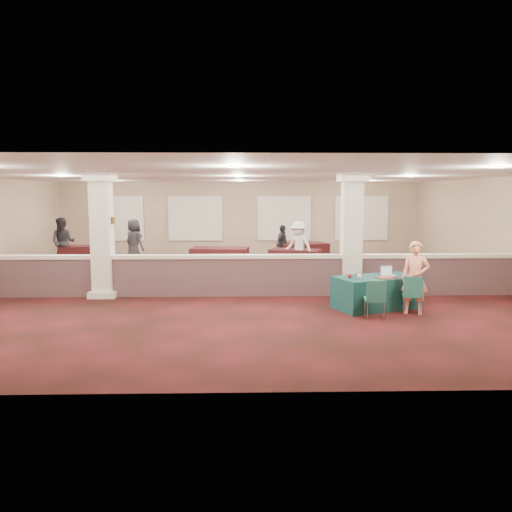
{
  "coord_description": "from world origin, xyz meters",
  "views": [
    {
      "loc": [
        0.17,
        -14.48,
        2.67
      ],
      "look_at": [
        0.48,
        -2.0,
        1.12
      ],
      "focal_mm": 35.0,
      "sensor_mm": 36.0,
      "label": 1
    }
  ],
  "objects_px": {
    "far_table_front_right": "(319,268)",
    "far_table_back_right": "(303,253)",
    "attendee_a": "(63,242)",
    "near_table": "(376,292)",
    "far_table_back_left": "(85,255)",
    "woman": "(415,278)",
    "far_table_back_center": "(295,259)",
    "conf_chair_side": "(375,296)",
    "attendee_c": "(282,244)",
    "attendee_b": "(298,246)",
    "far_table_front_center": "(220,259)",
    "conf_chair_main": "(413,292)",
    "attendee_d": "(134,242)",
    "far_table_front_left": "(129,269)"
  },
  "relations": [
    {
      "from": "conf_chair_side",
      "to": "far_table_back_center",
      "type": "bearing_deg",
      "value": 103.08
    },
    {
      "from": "conf_chair_side",
      "to": "far_table_front_center",
      "type": "relative_size",
      "value": 0.43
    },
    {
      "from": "woman",
      "to": "far_table_back_left",
      "type": "xyz_separation_m",
      "value": [
        -9.86,
        8.11,
        -0.45
      ]
    },
    {
      "from": "attendee_a",
      "to": "far_table_front_left",
      "type": "bearing_deg",
      "value": -46.42
    },
    {
      "from": "conf_chair_side",
      "to": "attendee_d",
      "type": "bearing_deg",
      "value": 134.63
    },
    {
      "from": "far_table_front_center",
      "to": "attendee_d",
      "type": "bearing_deg",
      "value": 156.16
    },
    {
      "from": "far_table_front_left",
      "to": "attendee_a",
      "type": "bearing_deg",
      "value": 134.56
    },
    {
      "from": "far_table_back_right",
      "to": "attendee_b",
      "type": "distance_m",
      "value": 2.03
    },
    {
      "from": "far_table_back_right",
      "to": "far_table_back_center",
      "type": "bearing_deg",
      "value": -106.15
    },
    {
      "from": "conf_chair_side",
      "to": "far_table_back_center",
      "type": "height_order",
      "value": "conf_chair_side"
    },
    {
      "from": "attendee_b",
      "to": "attendee_c",
      "type": "distance_m",
      "value": 1.68
    },
    {
      "from": "far_table_back_left",
      "to": "far_table_back_center",
      "type": "xyz_separation_m",
      "value": [
        7.86,
        -1.31,
        -0.01
      ]
    },
    {
      "from": "near_table",
      "to": "far_table_back_left",
      "type": "xyz_separation_m",
      "value": [
        -9.17,
        7.51,
        -0.01
      ]
    },
    {
      "from": "far_table_back_left",
      "to": "far_table_back_right",
      "type": "bearing_deg",
      "value": 2.83
    },
    {
      "from": "conf_chair_side",
      "to": "attendee_b",
      "type": "xyz_separation_m",
      "value": [
        -0.89,
        7.07,
        0.36
      ]
    },
    {
      "from": "far_table_front_left",
      "to": "attendee_b",
      "type": "xyz_separation_m",
      "value": [
        5.49,
        2.16,
        0.5
      ]
    },
    {
      "from": "conf_chair_side",
      "to": "attendee_c",
      "type": "distance_m",
      "value": 8.78
    },
    {
      "from": "conf_chair_main",
      "to": "near_table",
      "type": "bearing_deg",
      "value": 151.84
    },
    {
      "from": "far_table_front_center",
      "to": "near_table",
      "type": "bearing_deg",
      "value": -56.46
    },
    {
      "from": "far_table_front_left",
      "to": "far_table_back_left",
      "type": "bearing_deg",
      "value": 123.97
    },
    {
      "from": "conf_chair_side",
      "to": "far_table_back_right",
      "type": "relative_size",
      "value": 0.45
    },
    {
      "from": "attendee_d",
      "to": "attendee_b",
      "type": "bearing_deg",
      "value": -155.52
    },
    {
      "from": "near_table",
      "to": "conf_chair_side",
      "type": "relative_size",
      "value": 2.29
    },
    {
      "from": "far_table_front_center",
      "to": "attendee_a",
      "type": "xyz_separation_m",
      "value": [
        -5.82,
        1.0,
        0.51
      ]
    },
    {
      "from": "attendee_a",
      "to": "conf_chair_main",
      "type": "bearing_deg",
      "value": -37.04
    },
    {
      "from": "conf_chair_side",
      "to": "far_table_back_left",
      "type": "height_order",
      "value": "conf_chair_side"
    },
    {
      "from": "far_table_front_center",
      "to": "far_table_back_center",
      "type": "distance_m",
      "value": 2.68
    },
    {
      "from": "conf_chair_main",
      "to": "conf_chair_side",
      "type": "distance_m",
      "value": 1.06
    },
    {
      "from": "far_table_back_right",
      "to": "attendee_a",
      "type": "xyz_separation_m",
      "value": [
        -9.0,
        -0.93,
        0.53
      ]
    },
    {
      "from": "conf_chair_main",
      "to": "conf_chair_side",
      "type": "xyz_separation_m",
      "value": [
        -0.96,
        -0.46,
        -0.0
      ]
    },
    {
      "from": "conf_chair_main",
      "to": "attendee_c",
      "type": "bearing_deg",
      "value": 120.58
    },
    {
      "from": "woman",
      "to": "attendee_d",
      "type": "xyz_separation_m",
      "value": [
        -8.0,
        8.06,
        0.05
      ]
    },
    {
      "from": "far_table_front_center",
      "to": "attendee_b",
      "type": "xyz_separation_m",
      "value": [
        2.78,
        0.0,
        0.46
      ]
    },
    {
      "from": "woman",
      "to": "far_table_front_center",
      "type": "relative_size",
      "value": 0.83
    },
    {
      "from": "conf_chair_main",
      "to": "attendee_b",
      "type": "distance_m",
      "value": 6.87
    },
    {
      "from": "far_table_front_right",
      "to": "woman",
      "type": "bearing_deg",
      "value": -70.89
    },
    {
      "from": "near_table",
      "to": "far_table_back_right",
      "type": "height_order",
      "value": "far_table_back_right"
    },
    {
      "from": "attendee_a",
      "to": "attendee_c",
      "type": "distance_m",
      "value": 8.18
    },
    {
      "from": "woman",
      "to": "far_table_back_right",
      "type": "height_order",
      "value": "woman"
    },
    {
      "from": "far_table_front_center",
      "to": "conf_chair_side",
      "type": "bearing_deg",
      "value": -62.57
    },
    {
      "from": "far_table_back_left",
      "to": "far_table_back_center",
      "type": "bearing_deg",
      "value": -9.48
    },
    {
      "from": "conf_chair_side",
      "to": "near_table",
      "type": "bearing_deg",
      "value": 79.09
    },
    {
      "from": "far_table_front_left",
      "to": "attendee_d",
      "type": "distance_m",
      "value": 3.71
    },
    {
      "from": "far_table_front_right",
      "to": "far_table_back_right",
      "type": "relative_size",
      "value": 1.03
    },
    {
      "from": "far_table_back_center",
      "to": "near_table",
      "type": "bearing_deg",
      "value": -78.14
    },
    {
      "from": "near_table",
      "to": "attendee_c",
      "type": "distance_m",
      "value": 7.8
    },
    {
      "from": "far_table_front_left",
      "to": "attendee_b",
      "type": "height_order",
      "value": "attendee_b"
    },
    {
      "from": "far_table_front_center",
      "to": "attendee_d",
      "type": "relative_size",
      "value": 1.14
    },
    {
      "from": "conf_chair_side",
      "to": "attendee_a",
      "type": "bearing_deg",
      "value": 144.95
    },
    {
      "from": "conf_chair_main",
      "to": "far_table_back_center",
      "type": "bearing_deg",
      "value": 120.99
    }
  ]
}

